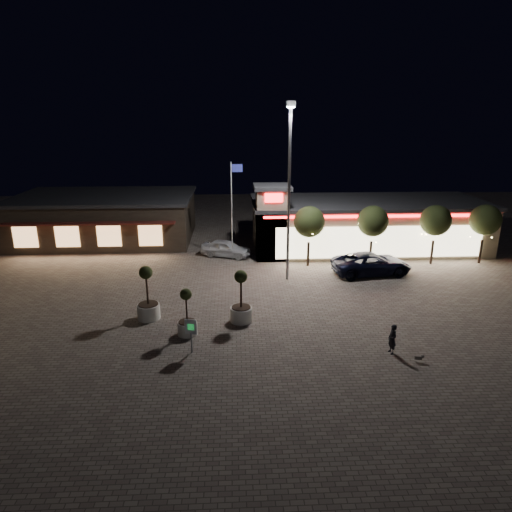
{
  "coord_description": "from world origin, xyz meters",
  "views": [
    {
      "loc": [
        -1.84,
        -23.22,
        11.6
      ],
      "look_at": [
        -0.39,
        6.0,
        2.43
      ],
      "focal_mm": 32.0,
      "sensor_mm": 36.0,
      "label": 1
    }
  ],
  "objects_px": {
    "white_sedan": "(226,248)",
    "pedestrian": "(392,339)",
    "pickup_truck": "(371,264)",
    "valet_sign": "(191,330)",
    "planter_left": "(148,303)",
    "planter_mid": "(187,320)"
  },
  "relations": [
    {
      "from": "white_sedan",
      "to": "pedestrian",
      "type": "xyz_separation_m",
      "value": [
        8.57,
        -16.78,
        0.06
      ]
    },
    {
      "from": "pickup_truck",
      "to": "white_sedan",
      "type": "height_order",
      "value": "pickup_truck"
    },
    {
      "from": "pedestrian",
      "to": "planter_left",
      "type": "bearing_deg",
      "value": -122.4
    },
    {
      "from": "white_sedan",
      "to": "valet_sign",
      "type": "relative_size",
      "value": 2.29
    },
    {
      "from": "pickup_truck",
      "to": "pedestrian",
      "type": "bearing_deg",
      "value": 161.49
    },
    {
      "from": "pickup_truck",
      "to": "white_sedan",
      "type": "bearing_deg",
      "value": 58.74
    },
    {
      "from": "white_sedan",
      "to": "pedestrian",
      "type": "height_order",
      "value": "pedestrian"
    },
    {
      "from": "valet_sign",
      "to": "planter_left",
      "type": "bearing_deg",
      "value": 124.44
    },
    {
      "from": "white_sedan",
      "to": "valet_sign",
      "type": "distance_m",
      "value": 16.33
    },
    {
      "from": "white_sedan",
      "to": "planter_mid",
      "type": "height_order",
      "value": "planter_mid"
    },
    {
      "from": "pickup_truck",
      "to": "planter_mid",
      "type": "xyz_separation_m",
      "value": [
        -12.91,
        -9.24,
        0.01
      ]
    },
    {
      "from": "planter_mid",
      "to": "valet_sign",
      "type": "bearing_deg",
      "value": -78.87
    },
    {
      "from": "pedestrian",
      "to": "planter_mid",
      "type": "bearing_deg",
      "value": -116.18
    },
    {
      "from": "pickup_truck",
      "to": "planter_mid",
      "type": "distance_m",
      "value": 15.88
    },
    {
      "from": "planter_mid",
      "to": "valet_sign",
      "type": "distance_m",
      "value": 2.13
    },
    {
      "from": "planter_left",
      "to": "planter_mid",
      "type": "bearing_deg",
      "value": -40.98
    },
    {
      "from": "pedestrian",
      "to": "planter_left",
      "type": "relative_size",
      "value": 0.47
    },
    {
      "from": "pickup_truck",
      "to": "planter_mid",
      "type": "bearing_deg",
      "value": 118.64
    },
    {
      "from": "pickup_truck",
      "to": "valet_sign",
      "type": "bearing_deg",
      "value": 125.1
    },
    {
      "from": "pickup_truck",
      "to": "valet_sign",
      "type": "xyz_separation_m",
      "value": [
        -12.51,
        -11.28,
        0.46
      ]
    },
    {
      "from": "pickup_truck",
      "to": "white_sedan",
      "type": "relative_size",
      "value": 1.41
    },
    {
      "from": "planter_left",
      "to": "pickup_truck",
      "type": "bearing_deg",
      "value": 24.75
    }
  ]
}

